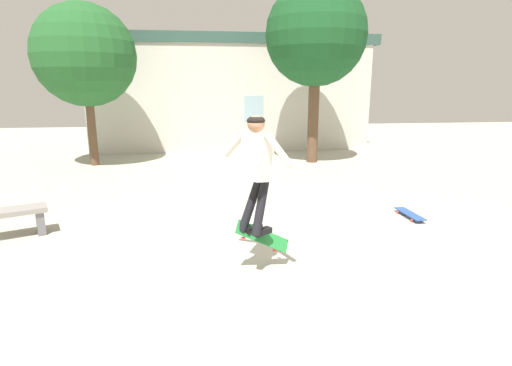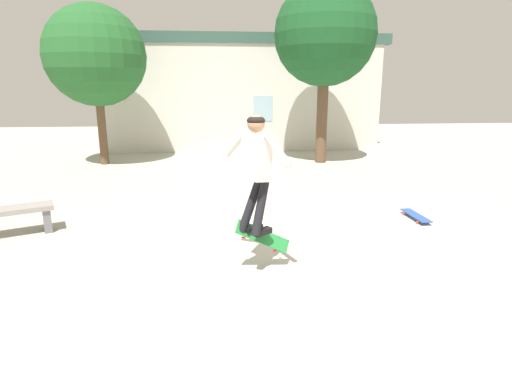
{
  "view_description": "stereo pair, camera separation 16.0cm",
  "coord_description": "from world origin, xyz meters",
  "px_view_note": "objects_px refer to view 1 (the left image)",
  "views": [
    {
      "loc": [
        -1.04,
        -4.89,
        2.35
      ],
      "look_at": [
        -0.44,
        -0.15,
        1.19
      ],
      "focal_mm": 28.0,
      "sensor_mm": 36.0,
      "label": 1
    },
    {
      "loc": [
        -0.88,
        -4.9,
        2.35
      ],
      "look_at": [
        -0.44,
        -0.15,
        1.19
      ],
      "focal_mm": 28.0,
      "sensor_mm": 36.0,
      "label": 2
    }
  ],
  "objects_px": {
    "tree_right": "(316,35)",
    "skater": "(256,164)",
    "skateboard_flipping": "(263,237)",
    "tree_left": "(85,56)",
    "skateboard_resting": "(410,214)"
  },
  "relations": [
    {
      "from": "skater",
      "to": "tree_right",
      "type": "bearing_deg",
      "value": 32.72
    },
    {
      "from": "skater",
      "to": "skateboard_flipping",
      "type": "xyz_separation_m",
      "value": [
        0.09,
        0.07,
        -0.98
      ]
    },
    {
      "from": "tree_left",
      "to": "skateboard_resting",
      "type": "xyz_separation_m",
      "value": [
        7.07,
        -6.0,
        -3.14
      ]
    },
    {
      "from": "tree_left",
      "to": "skateboard_flipping",
      "type": "distance_m",
      "value": 9.19
    },
    {
      "from": "skater",
      "to": "skateboard_resting",
      "type": "xyz_separation_m",
      "value": [
        3.09,
        1.84,
        -1.36
      ]
    },
    {
      "from": "tree_right",
      "to": "skater",
      "type": "height_order",
      "value": "tree_right"
    },
    {
      "from": "tree_right",
      "to": "skateboard_resting",
      "type": "height_order",
      "value": "tree_right"
    },
    {
      "from": "tree_right",
      "to": "tree_left",
      "type": "xyz_separation_m",
      "value": [
        -6.74,
        0.32,
        -0.62
      ]
    },
    {
      "from": "tree_right",
      "to": "skater",
      "type": "bearing_deg",
      "value": -110.17
    },
    {
      "from": "skateboard_resting",
      "to": "skateboard_flipping",
      "type": "bearing_deg",
      "value": 118.09
    },
    {
      "from": "tree_right",
      "to": "skateboard_flipping",
      "type": "xyz_separation_m",
      "value": [
        -2.67,
        -7.44,
        -3.38
      ]
    },
    {
      "from": "tree_right",
      "to": "tree_left",
      "type": "height_order",
      "value": "tree_right"
    },
    {
      "from": "tree_right",
      "to": "skater",
      "type": "distance_m",
      "value": 8.36
    },
    {
      "from": "skater",
      "to": "skateboard_flipping",
      "type": "bearing_deg",
      "value": 0.87
    },
    {
      "from": "tree_right",
      "to": "skateboard_flipping",
      "type": "bearing_deg",
      "value": -109.72
    }
  ]
}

